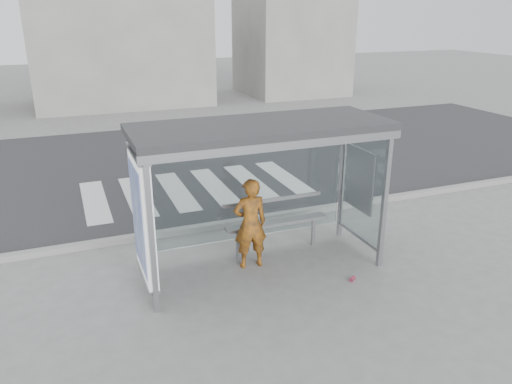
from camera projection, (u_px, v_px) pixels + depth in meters
ground at (261, 267)px, 8.91m from camera, size 80.00×80.00×0.00m
road at (174, 162)px, 15.03m from camera, size 30.00×10.00×0.01m
curb at (227, 223)px, 10.60m from camera, size 30.00×0.18×0.12m
crosswalk at (196, 188)px, 12.84m from camera, size 5.55×3.00×0.00m
bus_shelter at (239, 162)px, 8.16m from camera, size 4.25×1.65×2.62m
building_center at (120, 51)px, 23.78m from camera, size 8.00×5.00×5.00m
building_right at (291, 26)px, 26.53m from camera, size 5.00×5.00×7.00m
person at (250, 224)px, 8.70m from camera, size 0.62×0.43×1.65m
bench at (276, 222)px, 9.31m from camera, size 1.99×0.33×1.03m
soda_can at (352, 279)px, 8.47m from camera, size 0.14×0.13×0.07m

